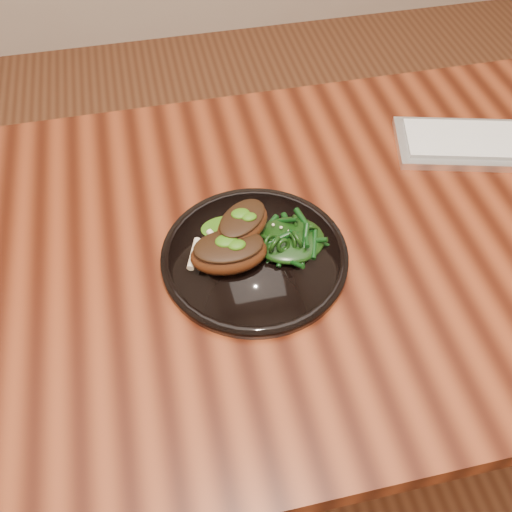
{
  "coord_description": "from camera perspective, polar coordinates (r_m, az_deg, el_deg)",
  "views": [
    {
      "loc": [
        -0.18,
        -0.58,
        1.44
      ],
      "look_at": [
        -0.06,
        -0.05,
        0.78
      ],
      "focal_mm": 40.0,
      "sensor_mm": 36.0,
      "label": 1
    }
  ],
  "objects": [
    {
      "name": "lamb_chop_front",
      "position": [
        0.84,
        -2.78,
        0.41
      ],
      "size": [
        0.12,
        0.08,
        0.05
      ],
      "color": "#4A220E",
      "rests_on": "plate"
    },
    {
      "name": "desk",
      "position": [
        0.98,
        3.07,
        -1.43
      ],
      "size": [
        1.6,
        0.8,
        0.75
      ],
      "color": "black",
      "rests_on": "ground"
    },
    {
      "name": "greens_heap",
      "position": [
        0.87,
        3.41,
        1.92
      ],
      "size": [
        0.11,
        0.1,
        0.04
      ],
      "color": "black",
      "rests_on": "plate"
    },
    {
      "name": "lamb_chop_back",
      "position": [
        0.86,
        -1.41,
        3.26
      ],
      "size": [
        0.11,
        0.11,
        0.04
      ],
      "color": "#4A220E",
      "rests_on": "plate"
    },
    {
      "name": "herb_smear",
      "position": [
        0.91,
        -3.22,
        2.91
      ],
      "size": [
        0.07,
        0.05,
        0.0
      ],
      "primitive_type": "ellipsoid",
      "color": "#1C4A07",
      "rests_on": "plate"
    },
    {
      "name": "plate",
      "position": [
        0.88,
        -0.15,
        -0.02
      ],
      "size": [
        0.29,
        0.29,
        0.02
      ],
      "color": "black",
      "rests_on": "desk"
    }
  ]
}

